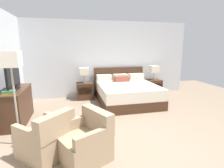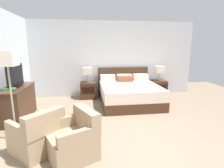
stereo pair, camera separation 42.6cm
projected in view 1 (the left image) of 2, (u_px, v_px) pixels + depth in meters
name	position (u px, v px, depth m)	size (l,w,h in m)	color
ground_plane	(138.00, 149.00, 3.01)	(10.56, 10.56, 0.00)	#84705B
wall_back	(102.00, 59.00, 6.12)	(6.34, 0.06, 2.60)	silver
bed	(126.00, 92.00, 5.51)	(1.80, 1.96, 1.01)	#422819
nightstand_left	(85.00, 91.00, 5.88)	(0.52, 0.45, 0.55)	#422819
nightstand_right	(153.00, 87.00, 6.45)	(0.52, 0.45, 0.55)	#422819
table_lamp_left	(84.00, 71.00, 5.74)	(0.30, 0.30, 0.51)	gray
table_lamp_right	(154.00, 69.00, 6.31)	(0.30, 0.30, 0.51)	gray
dresser	(17.00, 105.00, 4.00)	(0.46, 1.26, 0.80)	#422819
tv	(13.00, 78.00, 3.86)	(0.18, 0.88, 0.53)	black
book_red_cover	(8.00, 93.00, 3.52)	(0.19, 0.14, 0.03)	gold
book_blue_cover	(9.00, 91.00, 3.51)	(0.23, 0.15, 0.04)	#2D7042
armchair_by_window	(47.00, 139.00, 2.79)	(0.97, 0.97, 0.76)	#9E8466
armchair_companion	(86.00, 141.00, 2.72)	(0.92, 0.92, 0.76)	#9E8466
floor_lamp	(11.00, 68.00, 2.88)	(0.30, 0.30, 1.67)	gray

